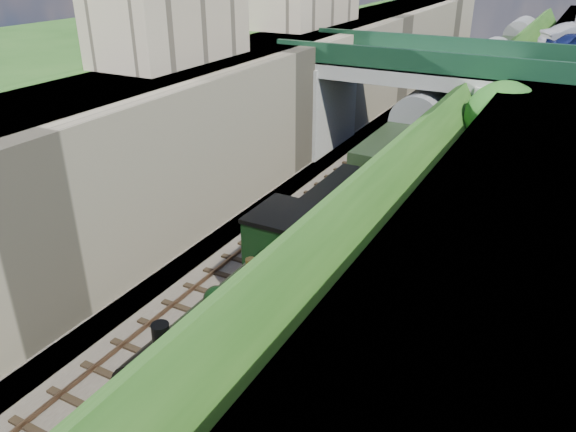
{
  "coord_description": "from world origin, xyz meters",
  "views": [
    {
      "loc": [
        9.01,
        -8.52,
        12.08
      ],
      "look_at": [
        0.0,
        8.34,
        2.9
      ],
      "focal_mm": 35.0,
      "sensor_mm": 36.0,
      "label": 1
    }
  ],
  "objects": [
    {
      "name": "tender",
      "position": [
        1.2,
        10.94,
        1.62
      ],
      "size": [
        2.7,
        6.0,
        3.05
      ],
      "color": "black",
      "rests_on": "trackbed"
    },
    {
      "name": "building_near",
      "position": [
        -9.5,
        14.0,
        9.0
      ],
      "size": [
        4.0,
        8.0,
        4.0
      ],
      "primitive_type": "cube",
      "color": "gray",
      "rests_on": "street_plateau_left"
    },
    {
      "name": "street_plateau_left",
      "position": [
        -9.0,
        20.0,
        3.5
      ],
      "size": [
        6.0,
        90.0,
        7.0
      ],
      "primitive_type": "cube",
      "color": "#262628",
      "rests_on": "ground"
    },
    {
      "name": "coach_middle",
      "position": [
        1.2,
        42.34,
        2.05
      ],
      "size": [
        2.9,
        18.0,
        3.7
      ],
      "color": "black",
      "rests_on": "trackbed"
    },
    {
      "name": "road_bridge",
      "position": [
        0.94,
        24.0,
        4.08
      ],
      "size": [
        16.0,
        6.4,
        7.25
      ],
      "color": "gray",
      "rests_on": "ground"
    },
    {
      "name": "track_left",
      "position": [
        -2.0,
        20.0,
        0.25
      ],
      "size": [
        2.5,
        90.0,
        0.2
      ],
      "color": "black",
      "rests_on": "trackbed"
    },
    {
      "name": "locomotive",
      "position": [
        1.2,
        3.57,
        1.89
      ],
      "size": [
        3.1,
        10.22,
        3.83
      ],
      "color": "black",
      "rests_on": "trackbed"
    },
    {
      "name": "coach_front",
      "position": [
        1.2,
        23.54,
        2.05
      ],
      "size": [
        2.9,
        18.0,
        3.7
      ],
      "color": "black",
      "rests_on": "trackbed"
    },
    {
      "name": "track_right",
      "position": [
        1.2,
        20.0,
        0.25
      ],
      "size": [
        2.5,
        90.0,
        0.2
      ],
      "color": "black",
      "rests_on": "trackbed"
    },
    {
      "name": "tree",
      "position": [
        5.91,
        18.99,
        4.65
      ],
      "size": [
        3.6,
        3.8,
        6.6
      ],
      "color": "black",
      "rests_on": "ground"
    },
    {
      "name": "embankment_slope",
      "position": [
        4.87,
        21.56,
        2.56
      ],
      "size": [
        4.58,
        90.45,
        6.36
      ],
      "color": "#1E4714",
      "rests_on": "ground"
    },
    {
      "name": "retaining_wall",
      "position": [
        -5.5,
        20.0,
        3.5
      ],
      "size": [
        1.0,
        90.0,
        7.0
      ],
      "primitive_type": "cube",
      "color": "#756B56",
      "rests_on": "ground"
    },
    {
      "name": "trackbed",
      "position": [
        0.0,
        20.0,
        0.1
      ],
      "size": [
        10.0,
        90.0,
        0.2
      ],
      "primitive_type": "cube",
      "color": "#473F38",
      "rests_on": "ground"
    },
    {
      "name": "ground",
      "position": [
        0.0,
        0.0,
        0.0
      ],
      "size": [
        160.0,
        160.0,
        0.0
      ],
      "primitive_type": "plane",
      "color": "#1E4714",
      "rests_on": "ground"
    },
    {
      "name": "coach_rear",
      "position": [
        1.2,
        61.14,
        2.05
      ],
      "size": [
        2.9,
        18.0,
        3.7
      ],
      "color": "black",
      "rests_on": "trackbed"
    }
  ]
}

